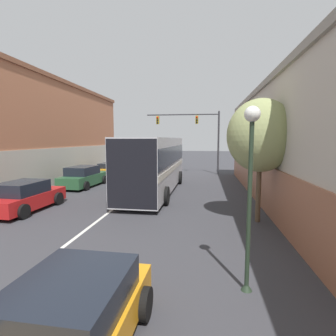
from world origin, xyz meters
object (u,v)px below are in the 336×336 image
parked_car_left_near (84,177)px  parked_car_left_far (25,197)px  hatchback_foreground (67,325)px  parked_car_left_mid (110,169)px  traffic_signal_gantry (197,129)px  bus (155,162)px  street_lamp (250,179)px  street_tree_near (261,136)px

parked_car_left_near → parked_car_left_far: bearing=-175.1°
hatchback_foreground → parked_car_left_near: 16.09m
parked_car_left_mid → traffic_signal_gantry: size_ratio=0.54×
bus → street_lamp: (4.23, -10.96, 0.61)m
hatchback_foreground → street_tree_near: (4.34, 7.78, 3.01)m
parked_car_left_near → traffic_signal_gantry: bearing=-40.3°
bus → traffic_signal_gantry: bearing=-13.4°
bus → street_tree_near: street_tree_near is taller
parked_car_left_mid → bus: bearing=-137.5°
bus → parked_car_left_mid: bus is taller
parked_car_left_near → street_tree_near: size_ratio=0.91×
hatchback_foreground → street_tree_near: size_ratio=0.78×
bus → hatchback_foreground: bus is taller
parked_car_left_mid → traffic_signal_gantry: bearing=-70.2°
parked_car_left_mid → traffic_signal_gantry: traffic_signal_gantry is taller
parked_car_left_near → parked_car_left_mid: bearing=5.4°
street_tree_near → parked_car_left_near: bearing=148.4°
parked_car_left_far → bus: bearing=-42.6°
parked_car_left_near → street_lamp: (9.84, -12.17, 1.90)m
parked_car_left_mid → street_tree_near: size_ratio=0.76×
hatchback_foreground → traffic_signal_gantry: 23.28m
street_tree_near → street_lamp: bearing=-103.2°
hatchback_foreground → parked_car_left_near: (-6.76, 14.60, 0.10)m
bus → street_tree_near: bearing=-134.9°
parked_car_left_far → street_tree_near: bearing=-88.3°
traffic_signal_gantry → street_lamp: (1.82, -20.49, -1.88)m
parked_car_left_mid → street_lamp: bearing=-147.6°
traffic_signal_gantry → street_tree_near: 15.47m
hatchback_foreground → traffic_signal_gantry: traffic_signal_gantry is taller
traffic_signal_gantry → bus: bearing=-104.1°
parked_car_left_near → street_lamp: 15.77m
parked_car_left_near → traffic_signal_gantry: (8.01, 8.32, 3.78)m
parked_car_left_far → parked_car_left_mid: bearing=4.1°
parked_car_left_near → traffic_signal_gantry: traffic_signal_gantry is taller
bus → hatchback_foreground: size_ratio=2.74×
parked_car_left_mid → parked_car_left_far: parked_car_left_far is taller
hatchback_foreground → parked_car_left_far: 10.35m
parked_car_left_far → traffic_signal_gantry: (7.86, 14.95, 3.81)m
parked_car_left_far → traffic_signal_gantry: 17.32m
parked_car_left_near → parked_car_left_far: (0.15, -6.63, -0.03)m
bus → hatchback_foreground: bearing=-174.4°
street_lamp → parked_car_left_far: bearing=150.3°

